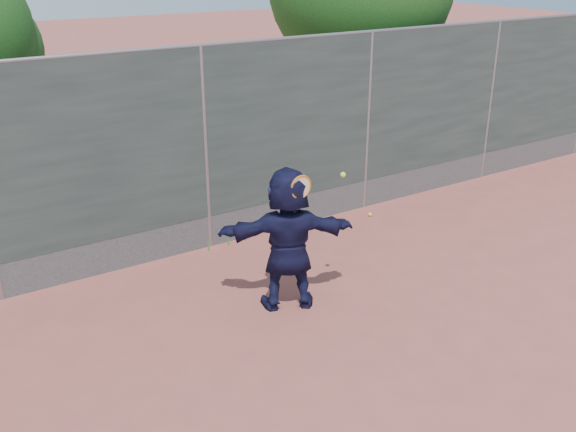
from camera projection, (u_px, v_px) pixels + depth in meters
ground at (351, 359)px, 7.10m from camera, size 80.00×80.00×0.00m
player at (288, 239)px, 7.85m from camera, size 1.77×1.18×1.83m
ball_ground at (370, 214)px, 10.90m from camera, size 0.07×0.07×0.07m
fence at (205, 146)px, 9.21m from camera, size 20.00×0.06×3.03m
swing_action at (305, 187)px, 7.47m from camera, size 0.78×0.14×0.51m
weed_clump at (231, 236)px, 9.82m from camera, size 0.68×0.07×0.30m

